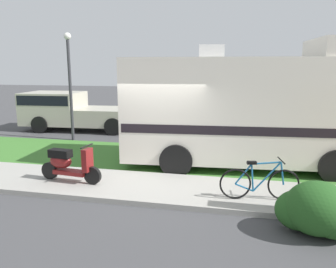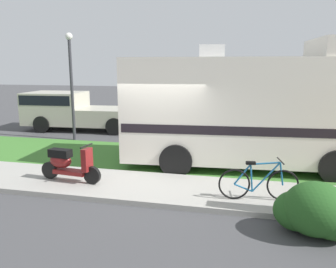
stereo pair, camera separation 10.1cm
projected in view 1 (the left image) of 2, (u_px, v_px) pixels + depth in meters
The scene contains 9 objects.
ground_plane at pixel (159, 175), 9.28m from camera, with size 80.00×80.00×0.00m, color #424244.
sidewalk at pixel (147, 188), 8.12m from camera, with size 24.00×2.00×0.12m.
grass_strip at pixel (170, 159), 10.71m from camera, with size 24.00×3.40×0.08m.
motorhome_rv at pixel (251, 108), 9.67m from camera, with size 7.16×3.01×3.69m.
scooter at pixel (68, 164), 8.30m from camera, with size 1.68×0.52×0.97m.
bicycle at pixel (259, 182), 7.17m from camera, with size 1.69×0.52×0.90m.
pickup_truck_near at pixel (73, 110), 15.74m from camera, with size 5.82×2.52×1.76m.
bush_by_porch at pixel (316, 211), 5.87m from camera, with size 1.36×1.02×0.96m.
street_lamp_post at pixel (70, 76), 13.16m from camera, with size 0.28×0.28×4.23m.
Camera 1 is at (2.15, -8.61, 2.94)m, focal length 35.76 mm.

